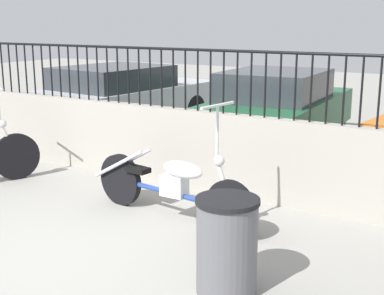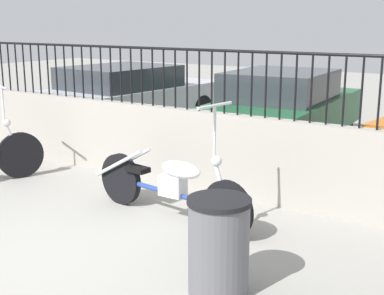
# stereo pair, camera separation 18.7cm
# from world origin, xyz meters

# --- Properties ---
(ground_plane) EXTENTS (40.00, 40.00, 0.00)m
(ground_plane) POSITION_xyz_m (0.00, 0.00, 0.00)
(ground_plane) COLOR gray
(low_wall) EXTENTS (10.45, 0.18, 1.04)m
(low_wall) POSITION_xyz_m (0.00, 2.60, 0.52)
(low_wall) COLOR #9E998E
(low_wall) RESTS_ON ground_plane
(fence_railing) EXTENTS (10.45, 0.04, 0.79)m
(fence_railing) POSITION_xyz_m (-0.00, 2.60, 1.56)
(fence_railing) COLOR black
(fence_railing) RESTS_ON low_wall
(motorcycle_blue) EXTENTS (2.27, 0.58, 1.37)m
(motorcycle_blue) POSITION_xyz_m (0.35, 1.49, 0.41)
(motorcycle_blue) COLOR black
(motorcycle_blue) RESTS_ON ground_plane
(trash_bin) EXTENTS (0.52, 0.52, 0.80)m
(trash_bin) POSITION_xyz_m (1.74, 0.36, 0.40)
(trash_bin) COLOR #56565B
(trash_bin) RESTS_ON ground_plane
(car_silver) EXTENTS (2.15, 4.41, 1.30)m
(car_silver) POSITION_xyz_m (-3.24, 5.06, 0.67)
(car_silver) COLOR black
(car_silver) RESTS_ON ground_plane
(car_green) EXTENTS (1.98, 4.10, 1.34)m
(car_green) POSITION_xyz_m (-0.02, 5.45, 0.68)
(car_green) COLOR black
(car_green) RESTS_ON ground_plane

